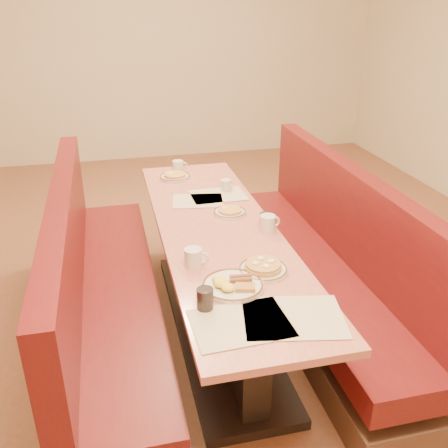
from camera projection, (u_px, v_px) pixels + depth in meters
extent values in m
plane|color=#9E6647|center=(219.00, 329.00, 3.35)|extent=(8.00, 8.00, 0.00)
cube|color=beige|center=(148.00, 50.00, 6.28)|extent=(6.00, 0.04, 2.80)
cube|color=black|center=(219.00, 326.00, 3.33)|extent=(0.55, 1.88, 0.06)
cube|color=black|center=(218.00, 284.00, 3.20)|extent=(0.15, 1.75, 0.71)
cube|color=#D67763|center=(218.00, 232.00, 3.04)|extent=(0.70, 2.50, 0.04)
cube|color=#4C3326|center=(115.00, 332.00, 3.16)|extent=(0.55, 2.50, 0.20)
cube|color=#5B150F|center=(111.00, 296.00, 3.05)|extent=(0.55, 2.50, 0.16)
cube|color=#5B150F|center=(66.00, 244.00, 2.84)|extent=(0.12, 2.50, 0.60)
cube|color=#4C3326|center=(314.00, 304.00, 3.45)|extent=(0.55, 2.50, 0.20)
cube|color=#5B150F|center=(317.00, 270.00, 3.33)|extent=(0.55, 2.50, 0.16)
cube|color=#5B150F|center=(352.00, 215.00, 3.22)|extent=(0.12, 2.50, 0.60)
cube|color=beige|center=(240.00, 323.00, 2.16)|extent=(0.43, 0.33, 0.00)
cube|color=beige|center=(294.00, 317.00, 2.20)|extent=(0.50, 0.41, 0.00)
cube|color=beige|center=(198.00, 201.00, 3.43)|extent=(0.38, 0.31, 0.00)
cube|color=beige|center=(218.00, 195.00, 3.52)|extent=(0.39, 0.30, 0.00)
cylinder|color=beige|center=(263.00, 270.00, 2.56)|extent=(0.26, 0.26, 0.02)
torus|color=brown|center=(263.00, 268.00, 2.56)|extent=(0.25, 0.25, 0.01)
cylinder|color=#D6944D|center=(263.00, 267.00, 2.55)|extent=(0.19, 0.19, 0.02)
cylinder|color=#D6944D|center=(263.00, 264.00, 2.55)|extent=(0.18, 0.18, 0.01)
cylinder|color=#F3E49F|center=(271.00, 261.00, 2.55)|extent=(0.03, 0.03, 0.01)
cylinder|color=#F3E49F|center=(261.00, 258.00, 2.58)|extent=(0.03, 0.03, 0.01)
cylinder|color=#F3E49F|center=(256.00, 263.00, 2.53)|extent=(0.03, 0.03, 0.01)
cylinder|color=#F3E49F|center=(266.00, 266.00, 2.51)|extent=(0.03, 0.03, 0.01)
cylinder|color=beige|center=(233.00, 286.00, 2.42)|extent=(0.31, 0.31, 0.02)
torus|color=brown|center=(233.00, 284.00, 2.41)|extent=(0.30, 0.30, 0.01)
ellipsoid|color=yellow|center=(221.00, 283.00, 2.39)|extent=(0.08, 0.08, 0.04)
ellipsoid|color=yellow|center=(228.00, 288.00, 2.35)|extent=(0.07, 0.07, 0.04)
ellipsoid|color=yellow|center=(218.00, 279.00, 2.43)|extent=(0.06, 0.06, 0.03)
cylinder|color=brown|center=(241.00, 280.00, 2.43)|extent=(0.11, 0.03, 0.02)
cylinder|color=brown|center=(241.00, 276.00, 2.46)|extent=(0.11, 0.03, 0.02)
cube|color=gold|center=(245.00, 287.00, 2.37)|extent=(0.11, 0.09, 0.02)
cylinder|color=beige|center=(230.00, 212.00, 3.23)|extent=(0.22, 0.22, 0.02)
torus|color=brown|center=(230.00, 211.00, 3.23)|extent=(0.21, 0.21, 0.01)
cylinder|color=#DFA84E|center=(230.00, 210.00, 3.22)|extent=(0.15, 0.15, 0.02)
ellipsoid|color=yellow|center=(225.00, 208.00, 3.23)|extent=(0.05, 0.05, 0.02)
cylinder|color=beige|center=(175.00, 177.00, 3.85)|extent=(0.24, 0.24, 0.02)
torus|color=brown|center=(175.00, 176.00, 3.84)|extent=(0.24, 0.24, 0.01)
cylinder|color=#DFA84E|center=(175.00, 175.00, 3.84)|extent=(0.17, 0.17, 0.02)
ellipsoid|color=yellow|center=(171.00, 173.00, 3.85)|extent=(0.05, 0.05, 0.03)
cylinder|color=beige|center=(268.00, 223.00, 2.98)|extent=(0.09, 0.09, 0.10)
torus|color=beige|center=(275.00, 222.00, 3.00)|extent=(0.07, 0.03, 0.07)
cylinder|color=black|center=(268.00, 217.00, 2.96)|extent=(0.08, 0.08, 0.01)
cylinder|color=beige|center=(193.00, 258.00, 2.60)|extent=(0.09, 0.09, 0.10)
torus|color=beige|center=(203.00, 258.00, 2.59)|extent=(0.07, 0.04, 0.07)
cylinder|color=black|center=(193.00, 250.00, 2.58)|extent=(0.08, 0.08, 0.01)
cylinder|color=beige|center=(226.00, 185.00, 3.60)|extent=(0.07, 0.07, 0.08)
torus|color=beige|center=(230.00, 184.00, 3.62)|extent=(0.06, 0.03, 0.06)
cylinder|color=black|center=(226.00, 181.00, 3.59)|extent=(0.06, 0.06, 0.01)
cylinder|color=beige|center=(178.00, 166.00, 3.96)|extent=(0.09, 0.09, 0.09)
torus|color=beige|center=(184.00, 166.00, 3.97)|extent=(0.07, 0.02, 0.07)
cylinder|color=black|center=(178.00, 162.00, 3.95)|extent=(0.08, 0.08, 0.01)
cylinder|color=black|center=(205.00, 299.00, 2.24)|extent=(0.07, 0.07, 0.10)
cylinder|color=silver|center=(205.00, 299.00, 2.24)|extent=(0.08, 0.08, 0.11)
cylinder|color=black|center=(265.00, 221.00, 3.02)|extent=(0.07, 0.07, 0.10)
cylinder|color=silver|center=(265.00, 221.00, 3.01)|extent=(0.07, 0.07, 0.10)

